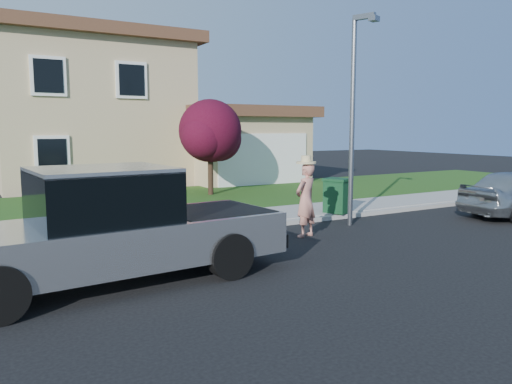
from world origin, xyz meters
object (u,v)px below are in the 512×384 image
trash_bin (337,195)px  street_lamp (355,108)px  woman (306,199)px  ornamental_tree (211,134)px  pickup_truck (111,229)px

trash_bin → street_lamp: size_ratio=0.18×
woman → ornamental_tree: ornamental_tree is taller
trash_bin → woman: bearing=-167.5°
street_lamp → trash_bin: bearing=49.2°
trash_bin → street_lamp: bearing=-133.4°
woman → street_lamp: (1.93, 0.52, 2.21)m
ornamental_tree → trash_bin: (1.28, -5.95, -1.75)m
trash_bin → pickup_truck: bearing=179.4°
pickup_truck → woman: 5.16m
ornamental_tree → trash_bin: 6.33m
ornamental_tree → street_lamp: street_lamp is taller
ornamental_tree → street_lamp: bearing=-83.2°
pickup_truck → trash_bin: pickup_truck is taller
pickup_truck → trash_bin: bearing=18.2°
trash_bin → street_lamp: 2.77m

